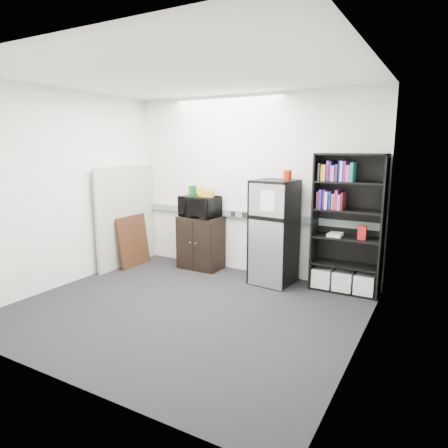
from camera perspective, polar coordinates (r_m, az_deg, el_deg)
name	(u,v)px	position (r m, az deg, el deg)	size (l,w,h in m)	color
floor	(185,309)	(4.96, -5.57, -11.99)	(4.00, 4.00, 0.00)	black
wall_back	(249,186)	(6.11, 3.65, 5.51)	(4.00, 0.02, 2.70)	silver
wall_right	(364,212)	(3.83, 19.43, 1.62)	(0.02, 3.50, 2.70)	silver
wall_left	(65,189)	(5.98, -21.81, 4.63)	(0.02, 3.50, 2.70)	silver
ceiling	(181,74)	(4.63, -6.23, 20.48)	(4.00, 3.50, 0.02)	white
electrical_raceway	(248,215)	(6.14, 3.47, 1.30)	(3.92, 0.05, 0.10)	gray
wall_note	(229,172)	(6.25, 0.73, 7.49)	(0.14, 0.00, 0.10)	white
bookshelf	(347,225)	(5.50, 17.22, -0.17)	(0.90, 0.34, 1.85)	black
cubicle_partition	(126,216)	(6.71, -13.79, 1.06)	(0.06, 1.30, 1.62)	#A19D8F
cabinet	(201,243)	(6.40, -3.35, -2.66)	(0.68, 0.45, 0.85)	black
microwave	(200,206)	(6.28, -3.49, 2.52)	(0.59, 0.40, 0.33)	black
snack_box_a	(191,190)	(6.37, -4.71, 4.79)	(0.07, 0.05, 0.15)	#1B601F
snack_box_b	(194,191)	(6.34, -4.28, 4.77)	(0.07, 0.05, 0.15)	#0D3C19
snack_box_c	(200,191)	(6.28, -3.39, 4.67)	(0.07, 0.05, 0.14)	gold
snack_bag	(208,194)	(6.15, -2.35, 4.37)	(0.18, 0.10, 0.10)	orange
refrigerator	(274,232)	(5.68, 7.10, -1.20)	(0.61, 0.64, 1.48)	black
coffee_can	(288,174)	(5.64, 9.06, 7.11)	(0.12, 0.12, 0.16)	#B01808
framed_poster	(133,241)	(6.70, -12.80, -2.38)	(0.14, 0.65, 0.83)	black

